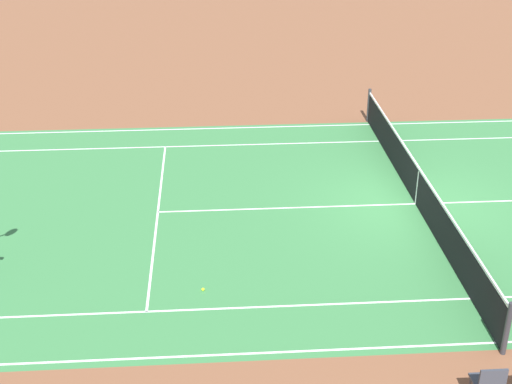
{
  "coord_description": "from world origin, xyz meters",
  "views": [
    {
      "loc": [
        5.07,
        15.69,
        8.27
      ],
      "look_at": [
        4.06,
        0.87,
        0.9
      ],
      "focal_mm": 50.7,
      "sensor_mm": 36.0,
      "label": 1
    }
  ],
  "objects": [
    {
      "name": "tennis_net",
      "position": [
        0.0,
        0.0,
        0.49
      ],
      "size": [
        0.1,
        11.7,
        1.08
      ],
      "color": "#2D2D33",
      "rests_on": "ground_plane"
    },
    {
      "name": "ground_plane",
      "position": [
        0.0,
        0.0,
        0.0
      ],
      "size": [
        60.0,
        60.0,
        0.0
      ],
      "primitive_type": "plane",
      "color": "brown"
    },
    {
      "name": "court_line_markings",
      "position": [
        0.0,
        0.0,
        0.0
      ],
      "size": [
        23.85,
        11.05,
        0.01
      ],
      "color": "white",
      "rests_on": "ground_plane"
    },
    {
      "name": "tennis_ball",
      "position": [
        5.31,
        3.47,
        0.03
      ],
      "size": [
        0.07,
        0.07,
        0.07
      ],
      "primitive_type": "sphere",
      "color": "#CCE01E",
      "rests_on": "ground_plane"
    },
    {
      "name": "court_slab",
      "position": [
        0.0,
        0.0,
        0.0
      ],
      "size": [
        24.2,
        11.4,
        0.0
      ],
      "primitive_type": "cube",
      "color": "#387A42",
      "rests_on": "ground_plane"
    },
    {
      "name": "spectator_chair_5",
      "position": [
        0.81,
        7.11,
        0.52
      ],
      "size": [
        0.44,
        0.44,
        0.88
      ],
      "color": "#38383D",
      "rests_on": "ground_plane"
    }
  ]
}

